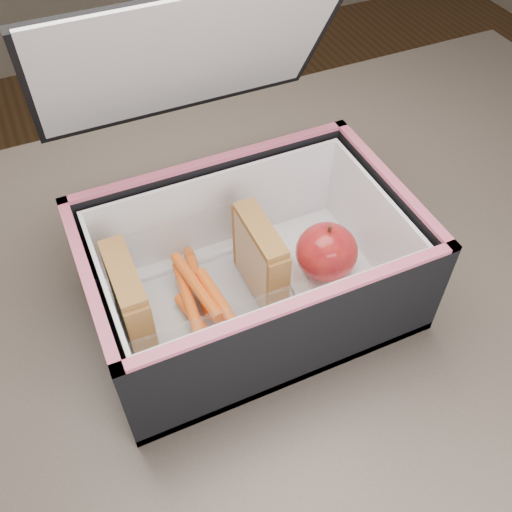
# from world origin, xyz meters

# --- Properties ---
(ground) EXTENTS (4.00, 4.00, 0.00)m
(ground) POSITION_xyz_m (0.00, 0.00, 0.00)
(ground) COLOR brown
(ground) RESTS_ON ground
(kitchen_table) EXTENTS (1.20, 0.80, 0.75)m
(kitchen_table) POSITION_xyz_m (0.00, 0.00, 0.66)
(kitchen_table) COLOR brown
(kitchen_table) RESTS_ON ground
(lunch_bag) EXTENTS (0.32, 0.33, 0.30)m
(lunch_bag) POSITION_xyz_m (-0.06, 0.01, 0.82)
(lunch_bag) COLOR black
(lunch_bag) RESTS_ON kitchen_table
(plastic_tub) EXTENTS (0.18, 0.13, 0.07)m
(plastic_tub) POSITION_xyz_m (-0.12, 0.01, 0.80)
(plastic_tub) COLOR white
(plastic_tub) RESTS_ON lunch_bag
(sandwich_left) EXTENTS (0.02, 0.09, 0.10)m
(sandwich_left) POSITION_xyz_m (-0.19, 0.01, 0.82)
(sandwich_left) COLOR tan
(sandwich_left) RESTS_ON plastic_tub
(sandwich_right) EXTENTS (0.02, 0.08, 0.09)m
(sandwich_right) POSITION_xyz_m (-0.05, 0.01, 0.82)
(sandwich_right) COLOR tan
(sandwich_right) RESTS_ON plastic_tub
(carrot_sticks) EXTENTS (0.05, 0.16, 0.03)m
(carrot_sticks) POSITION_xyz_m (-0.12, -0.00, 0.79)
(carrot_sticks) COLOR #F35714
(carrot_sticks) RESTS_ON plastic_tub
(paper_napkin) EXTENTS (0.09, 0.09, 0.01)m
(paper_napkin) POSITION_xyz_m (0.02, 0.00, 0.77)
(paper_napkin) COLOR white
(paper_napkin) RESTS_ON lunch_bag
(red_apple) EXTENTS (0.09, 0.09, 0.07)m
(red_apple) POSITION_xyz_m (0.02, -0.00, 0.80)
(red_apple) COLOR maroon
(red_apple) RESTS_ON paper_napkin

